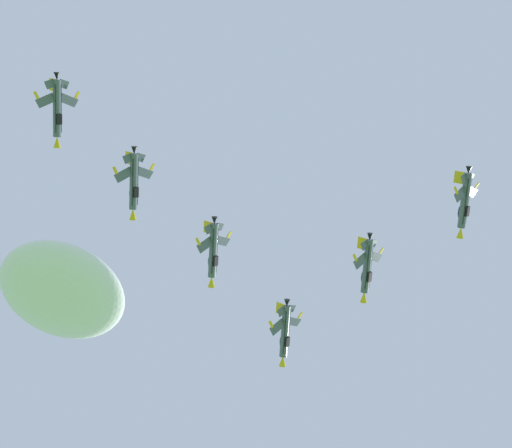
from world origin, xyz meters
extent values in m
ellipsoid|color=white|center=(-26.29, 111.18, 266.05)|extent=(48.58, 36.09, 20.42)
cylinder|color=#4C5666|center=(33.76, 52.22, 156.89)|extent=(5.99, 11.79, 1.70)
cube|color=#232833|center=(34.06, 52.10, 156.56)|extent=(4.93, 9.86, 1.29)
cone|color=yellow|center=(36.39, 58.87, 156.89)|extent=(2.34, 2.81, 1.56)
cone|color=black|center=(31.28, 45.94, 156.89)|extent=(1.85, 1.99, 1.36)
ellipsoid|color=#192333|center=(34.32, 54.83, 157.35)|extent=(2.62, 3.55, 1.56)
cube|color=black|center=(35.08, 54.02, 156.31)|extent=(2.09, 2.55, 1.37)
cube|color=#4C5666|center=(31.43, 51.29, 155.03)|extent=(3.50, 3.65, 3.05)
cube|color=yellow|center=(29.61, 50.81, 153.58)|extent=(1.58, 1.47, 0.56)
cube|color=#4C5666|center=(34.94, 49.91, 158.64)|extent=(3.37, 2.24, 3.05)
cube|color=yellow|center=(35.94, 48.31, 160.09)|extent=(0.75, 1.65, 0.56)
cube|color=#4C5666|center=(30.86, 47.88, 155.84)|extent=(2.40, 2.40, 1.64)
cube|color=#4C5666|center=(32.91, 47.07, 157.95)|extent=(1.71, 1.71, 1.64)
cube|color=yellow|center=(30.83, 48.21, 158.20)|extent=(2.76, 3.13, 2.02)
cylinder|color=#4C5666|center=(11.42, 41.76, 156.73)|extent=(5.99, 11.79, 1.70)
cube|color=#232833|center=(11.74, 41.64, 156.41)|extent=(4.88, 9.84, 1.34)
cone|color=yellow|center=(14.04, 48.41, 156.73)|extent=(2.34, 2.81, 1.56)
cone|color=black|center=(8.94, 35.49, 156.73)|extent=(1.85, 1.99, 1.36)
ellipsoid|color=#192333|center=(11.95, 44.39, 157.16)|extent=(2.62, 3.55, 1.55)
cube|color=black|center=(12.77, 43.55, 156.18)|extent=(2.07, 2.55, 1.38)
cube|color=#4C5666|center=(9.21, 40.79, 154.74)|extent=(3.37, 3.49, 3.24)
cube|color=yellow|center=(7.49, 40.27, 153.18)|extent=(1.57, 1.46, 0.58)
cube|color=#4C5666|center=(12.48, 39.50, 158.60)|extent=(3.17, 2.22, 3.24)
cube|color=yellow|center=(13.38, 37.94, 160.16)|extent=(0.73, 1.65, 0.58)
cube|color=#4C5666|center=(8.59, 37.40, 155.60)|extent=(2.33, 2.33, 1.74)
cube|color=#4C5666|center=(10.50, 36.64, 157.86)|extent=(1.61, 1.71, 1.74)
cube|color=yellow|center=(8.41, 37.79, 157.94)|extent=(2.87, 3.17, 1.90)
cylinder|color=#4C5666|center=(43.72, 31.03, 157.69)|extent=(5.99, 11.79, 1.70)
cube|color=#232833|center=(44.03, 30.91, 157.35)|extent=(4.93, 9.86, 1.29)
cone|color=yellow|center=(46.35, 37.67, 157.69)|extent=(2.34, 2.81, 1.56)
cone|color=black|center=(41.24, 24.75, 157.69)|extent=(1.85, 1.99, 1.36)
ellipsoid|color=#192333|center=(44.28, 33.64, 158.14)|extent=(2.62, 3.55, 1.56)
cube|color=black|center=(45.04, 32.83, 157.11)|extent=(2.09, 2.55, 1.37)
cube|color=#4C5666|center=(41.40, 30.10, 155.81)|extent=(3.49, 3.63, 3.07)
cube|color=yellow|center=(39.59, 29.61, 154.35)|extent=(1.58, 1.47, 0.56)
cube|color=#4C5666|center=(44.89, 28.72, 159.44)|extent=(3.35, 2.24, 3.07)
cube|color=yellow|center=(45.88, 27.12, 160.90)|extent=(0.74, 1.65, 0.56)
cube|color=#4C5666|center=(40.83, 26.68, 156.62)|extent=(2.40, 2.40, 1.65)
cube|color=#4C5666|center=(42.87, 25.88, 158.75)|extent=(1.70, 1.71, 1.65)
cube|color=yellow|center=(40.79, 27.02, 158.99)|extent=(2.77, 3.14, 2.01)
cylinder|color=#4C5666|center=(-10.18, 35.10, 157.16)|extent=(5.99, 11.79, 1.70)
cube|color=#232833|center=(-9.88, 34.98, 156.82)|extent=(4.93, 9.86, 1.29)
cone|color=yellow|center=(-7.55, 41.75, 157.16)|extent=(2.34, 2.81, 1.56)
cone|color=black|center=(-12.66, 28.82, 157.16)|extent=(1.85, 1.99, 1.36)
ellipsoid|color=#192333|center=(-9.62, 37.72, 157.62)|extent=(2.62, 3.55, 1.56)
cube|color=black|center=(-8.87, 36.90, 156.58)|extent=(2.09, 2.55, 1.37)
cube|color=#4C5666|center=(-12.51, 34.18, 155.30)|extent=(3.51, 3.65, 3.04)
cube|color=yellow|center=(-14.33, 33.70, 153.85)|extent=(1.58, 1.47, 0.56)
cube|color=#4C5666|center=(-9.00, 32.79, 158.90)|extent=(3.37, 2.24, 3.04)
cube|color=yellow|center=(-8.00, 31.19, 160.35)|extent=(0.75, 1.65, 0.56)
cube|color=#4C5666|center=(-13.08, 30.76, 156.11)|extent=(2.40, 2.40, 1.63)
cube|color=#4C5666|center=(-11.03, 29.95, 158.21)|extent=(1.72, 1.71, 1.63)
cube|color=yellow|center=(-13.11, 31.09, 158.47)|extent=(2.76, 3.13, 2.02)
cylinder|color=#4C5666|center=(56.33, 9.01, 158.42)|extent=(5.99, 11.79, 1.70)
cube|color=#232833|center=(56.65, 8.88, 158.10)|extent=(4.89, 9.84, 1.33)
cone|color=yellow|center=(58.96, 15.66, 158.42)|extent=(2.34, 2.81, 1.56)
cone|color=black|center=(53.85, 2.73, 158.42)|extent=(1.85, 1.99, 1.36)
ellipsoid|color=#192333|center=(56.87, 11.63, 158.85)|extent=(2.62, 3.55, 1.55)
cube|color=black|center=(57.67, 10.80, 157.87)|extent=(2.08, 2.55, 1.38)
cube|color=#4C5666|center=(54.10, 8.04, 156.45)|extent=(3.40, 3.52, 3.21)
cube|color=yellow|center=(52.36, 7.53, 154.91)|extent=(1.58, 1.46, 0.57)
cube|color=#4C5666|center=(57.41, 6.73, 160.27)|extent=(3.20, 2.23, 3.21)
cube|color=yellow|center=(58.33, 5.17, 161.81)|extent=(0.73, 1.65, 0.57)
cube|color=#4C5666|center=(53.49, 4.65, 157.30)|extent=(2.34, 2.34, 1.72)
cube|color=#4C5666|center=(55.42, 3.88, 159.53)|extent=(1.63, 1.71, 1.72)
cube|color=yellow|center=(53.33, 5.03, 159.65)|extent=(2.85, 3.17, 1.92)
cylinder|color=#4C5666|center=(-31.16, 28.03, 159.70)|extent=(5.99, 11.79, 1.70)
cube|color=#232833|center=(-30.86, 27.92, 159.36)|extent=(4.94, 9.86, 1.28)
cone|color=yellow|center=(-28.53, 34.68, 159.70)|extent=(2.34, 2.81, 1.56)
cone|color=black|center=(-33.64, 21.75, 159.70)|extent=(1.85, 1.99, 1.36)
ellipsoid|color=#192333|center=(-30.59, 30.65, 160.17)|extent=(2.62, 3.55, 1.55)
cube|color=black|center=(-29.85, 29.84, 159.11)|extent=(2.09, 2.55, 1.36)
cube|color=#4C5666|center=(-33.51, 27.12, 157.87)|extent=(3.53, 3.68, 3.00)
cube|color=yellow|center=(-35.35, 26.64, 156.44)|extent=(1.59, 1.47, 0.56)
cube|color=#4C5666|center=(-29.95, 25.71, 161.42)|extent=(3.41, 2.25, 3.00)
cube|color=yellow|center=(-28.93, 24.11, 162.84)|extent=(0.75, 1.65, 0.56)
cube|color=#4C5666|center=(-34.07, 23.70, 158.67)|extent=(2.42, 2.42, 1.61)
cube|color=#4C5666|center=(-31.99, 22.88, 160.74)|extent=(1.73, 1.71, 1.61)
cube|color=yellow|center=(-34.06, 24.02, 161.03)|extent=(2.74, 3.12, 2.04)
camera|label=1|loc=(1.04, -2.67, 1.63)|focal=52.06mm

